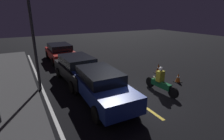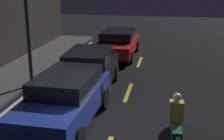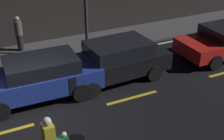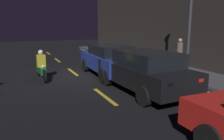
{
  "view_description": "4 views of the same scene",
  "coord_description": "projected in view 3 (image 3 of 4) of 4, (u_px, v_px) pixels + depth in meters",
  "views": [
    {
      "loc": [
        -6.11,
        4.56,
        3.95
      ],
      "look_at": [
        2.31,
        -0.08,
        0.8
      ],
      "focal_mm": 28.0,
      "sensor_mm": 36.0,
      "label": 1
    },
    {
      "loc": [
        -7.49,
        -1.39,
        4.16
      ],
      "look_at": [
        2.09,
        0.37,
        1.27
      ],
      "focal_mm": 50.0,
      "sensor_mm": 36.0,
      "label": 2
    },
    {
      "loc": [
        -1.19,
        -8.07,
        6.04
      ],
      "look_at": [
        2.94,
        0.5,
        1.01
      ],
      "focal_mm": 50.0,
      "sensor_mm": 36.0,
      "label": 3
    },
    {
      "loc": [
        10.21,
        -2.71,
        2.38
      ],
      "look_at": [
        3.03,
        0.49,
        0.81
      ],
      "focal_mm": 35.0,
      "sensor_mm": 36.0,
      "label": 4
    }
  ],
  "objects": [
    {
      "name": "lane_dash_d",
      "position": [
        132.0,
        98.0,
        11.05
      ],
      "size": [
        2.0,
        0.14,
        0.01
      ],
      "color": "gold",
      "rests_on": "ground"
    },
    {
      "name": "lane_solid_kerb",
      "position": [
        13.0,
        73.0,
        12.64
      ],
      "size": [
        25.2,
        0.14,
        0.01
      ],
      "color": "silver",
      "rests_on": "ground"
    },
    {
      "name": "lane_dash_c",
      "position": [
        1.0,
        133.0,
        9.32
      ],
      "size": [
        2.0,
        0.14,
        0.01
      ],
      "color": "gold",
      "rests_on": "ground"
    },
    {
      "name": "raised_curb",
      "position": [
        7.0,
        58.0,
        13.75
      ],
      "size": [
        28.0,
        2.35,
        0.12
      ],
      "color": "#424244",
      "rests_on": "ground"
    },
    {
      "name": "van_black",
      "position": [
        115.0,
        60.0,
        11.93
      ],
      "size": [
        4.34,
        2.06,
        1.51
      ],
      "rotation": [
        0.0,
        0.0,
        3.18
      ],
      "color": "black",
      "rests_on": "ground"
    },
    {
      "name": "ground_plane",
      "position": [
        34.0,
        124.0,
        9.71
      ],
      "size": [
        56.0,
        56.0,
        0.0
      ],
      "primitive_type": "plane",
      "color": "black"
    },
    {
      "name": "pedestrian",
      "position": [
        19.0,
        33.0,
        14.02
      ],
      "size": [
        0.34,
        0.34,
        1.62
      ],
      "color": "black",
      "rests_on": "raised_curb"
    },
    {
      "name": "sedan_blue",
      "position": [
        37.0,
        77.0,
        10.7
      ],
      "size": [
        4.46,
        1.95,
        1.51
      ],
      "rotation": [
        0.0,
        0.0,
        3.11
      ],
      "color": "navy",
      "rests_on": "ground"
    }
  ]
}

